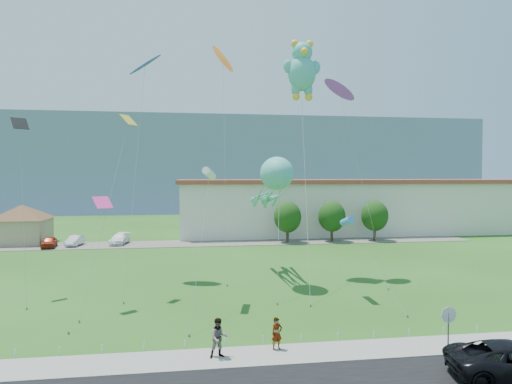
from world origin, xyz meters
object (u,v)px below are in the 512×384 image
at_px(pavilion, 22,220).
at_px(warehouse, 373,205).
at_px(pedestrian_right, 219,338).
at_px(parked_car_red, 49,242).
at_px(parked_car_silver, 75,241).
at_px(octopus_kite, 273,184).
at_px(stop_sign, 448,320).
at_px(parked_car_white, 120,239).
at_px(teddy_bear_kite, 302,69).
at_px(pedestrian_left, 277,333).

bearing_deg(pavilion, warehouse, 6.84).
relative_size(pedestrian_right, parked_car_red, 0.48).
distance_m(parked_car_silver, octopus_kite, 31.67).
xyz_separation_m(stop_sign, parked_car_white, (-21.05, 39.93, -1.15)).
bearing_deg(pedestrian_right, octopus_kite, 60.00).
xyz_separation_m(parked_car_red, parked_car_silver, (2.74, 1.07, -0.04)).
relative_size(octopus_kite, teddy_bear_kite, 0.61).
bearing_deg(octopus_kite, stop_sign, -72.23).
xyz_separation_m(pedestrian_left, parked_car_white, (-13.09, 37.89, -0.18)).
xyz_separation_m(pavilion, teddy_bear_kite, (31.15, -22.77, 15.15)).
height_order(warehouse, stop_sign, warehouse).
bearing_deg(octopus_kite, pavilion, 137.90).
height_order(stop_sign, parked_car_white, stop_sign).
relative_size(pavilion, warehouse, 0.15).
distance_m(parked_car_white, teddy_bear_kite, 32.78).
bearing_deg(pedestrian_right, parked_car_white, 94.54).
height_order(pavilion, octopus_kite, octopus_kite).
relative_size(pedestrian_right, teddy_bear_kite, 0.09).
xyz_separation_m(pedestrian_right, parked_car_red, (-18.24, 36.79, -0.31)).
xyz_separation_m(warehouse, stop_sign, (-16.50, -48.21, -2.26)).
relative_size(pedestrian_right, parked_car_white, 0.41).
bearing_deg(warehouse, parked_car_red, -167.71).
bearing_deg(pedestrian_left, parked_car_white, 91.53).
relative_size(parked_car_red, parked_car_white, 0.85).
relative_size(warehouse, parked_car_red, 15.74).
height_order(parked_car_silver, octopus_kite, octopus_kite).
bearing_deg(pedestrian_left, parked_car_silver, 98.74).
distance_m(pedestrian_left, teddy_bear_kite, 25.15).
relative_size(pavilion, octopus_kite, 0.73).
bearing_deg(warehouse, parked_car_silver, -168.31).
distance_m(pavilion, warehouse, 50.37).
bearing_deg(parked_car_silver, pedestrian_right, -60.52).
xyz_separation_m(warehouse, parked_car_red, (-45.61, -9.94, -3.40)).
relative_size(stop_sign, pedestrian_left, 1.57).
distance_m(warehouse, parked_car_red, 46.81).
distance_m(pavilion, pedestrian_left, 47.65).
distance_m(pavilion, teddy_bear_kite, 41.46).
relative_size(warehouse, teddy_bear_kite, 2.95).
bearing_deg(pedestrian_right, pedestrian_left, 0.53).
xyz_separation_m(pavilion, warehouse, (50.00, 6.00, 1.10)).
relative_size(stop_sign, teddy_bear_kite, 0.12).
relative_size(warehouse, pedestrian_right, 32.67).
height_order(pavilion, stop_sign, pavilion).
bearing_deg(parked_car_silver, parked_car_red, -151.52).
bearing_deg(parked_car_white, warehouse, 20.10).
xyz_separation_m(pedestrian_left, teddy_bear_kite, (5.61, 17.40, 17.28)).
height_order(warehouse, parked_car_red, warehouse).
relative_size(stop_sign, parked_car_red, 0.64).
height_order(parked_car_red, teddy_bear_kite, teddy_bear_kite).
bearing_deg(pedestrian_left, pedestrian_right, 173.28).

